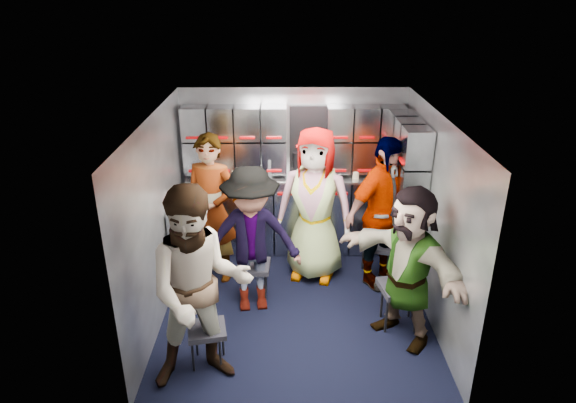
{
  "coord_description": "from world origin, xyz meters",
  "views": [
    {
      "loc": [
        -0.12,
        -4.71,
        3.29
      ],
      "look_at": [
        -0.08,
        0.35,
        1.1
      ],
      "focal_mm": 32.0,
      "sensor_mm": 36.0,
      "label": 1
    }
  ],
  "objects_px": {
    "attendant_standing": "(212,209)",
    "attendant_arc_c": "(315,205)",
    "attendant_arc_e": "(408,266)",
    "jump_seat_near_right": "(400,290)",
    "attendant_arc_a": "(200,290)",
    "jump_seat_center": "(313,241)",
    "jump_seat_mid_left": "(253,268)",
    "attendant_arc_d": "(382,213)",
    "jump_seat_mid_right": "(376,247)",
    "jump_seat_near_left": "(207,332)",
    "attendant_arc_b": "(251,241)"
  },
  "relations": [
    {
      "from": "jump_seat_near_left",
      "to": "attendant_arc_e",
      "type": "bearing_deg",
      "value": 11.77
    },
    {
      "from": "jump_seat_near_right",
      "to": "attendant_arc_c",
      "type": "bearing_deg",
      "value": 129.34
    },
    {
      "from": "attendant_arc_d",
      "to": "attendant_standing",
      "type": "bearing_deg",
      "value": 140.83
    },
    {
      "from": "attendant_arc_e",
      "to": "attendant_arc_b",
      "type": "bearing_deg",
      "value": -147.17
    },
    {
      "from": "jump_seat_center",
      "to": "attendant_arc_c",
      "type": "bearing_deg",
      "value": -90.0
    },
    {
      "from": "attendant_arc_c",
      "to": "attendant_arc_d",
      "type": "relative_size",
      "value": 1.03
    },
    {
      "from": "jump_seat_mid_right",
      "to": "attendant_arc_b",
      "type": "height_order",
      "value": "attendant_arc_b"
    },
    {
      "from": "jump_seat_near_left",
      "to": "jump_seat_near_right",
      "type": "height_order",
      "value": "jump_seat_near_right"
    },
    {
      "from": "jump_seat_center",
      "to": "jump_seat_near_right",
      "type": "relative_size",
      "value": 0.84
    },
    {
      "from": "jump_seat_mid_left",
      "to": "jump_seat_near_right",
      "type": "relative_size",
      "value": 0.89
    },
    {
      "from": "jump_seat_mid_left",
      "to": "attendant_arc_d",
      "type": "height_order",
      "value": "attendant_arc_d"
    },
    {
      "from": "attendant_arc_a",
      "to": "attendant_arc_c",
      "type": "xyz_separation_m",
      "value": [
        1.05,
        1.75,
        -0.01
      ]
    },
    {
      "from": "attendant_standing",
      "to": "attendant_arc_a",
      "type": "relative_size",
      "value": 0.95
    },
    {
      "from": "attendant_standing",
      "to": "jump_seat_mid_right",
      "type": "bearing_deg",
      "value": 16.89
    },
    {
      "from": "jump_seat_near_left",
      "to": "attendant_arc_e",
      "type": "relative_size",
      "value": 0.25
    },
    {
      "from": "attendant_arc_b",
      "to": "attendant_arc_c",
      "type": "xyz_separation_m",
      "value": [
        0.69,
        0.67,
        0.1
      ]
    },
    {
      "from": "jump_seat_near_right",
      "to": "attendant_standing",
      "type": "bearing_deg",
      "value": 154.18
    },
    {
      "from": "jump_seat_near_left",
      "to": "jump_seat_near_right",
      "type": "distance_m",
      "value": 1.96
    },
    {
      "from": "jump_seat_center",
      "to": "attendant_arc_d",
      "type": "distance_m",
      "value": 0.98
    },
    {
      "from": "jump_seat_mid_right",
      "to": "attendant_arc_b",
      "type": "distance_m",
      "value": 1.64
    },
    {
      "from": "attendant_arc_d",
      "to": "attendant_arc_e",
      "type": "relative_size",
      "value": 1.1
    },
    {
      "from": "jump_seat_mid_left",
      "to": "attendant_arc_e",
      "type": "relative_size",
      "value": 0.26
    },
    {
      "from": "jump_seat_mid_left",
      "to": "attendant_arc_a",
      "type": "xyz_separation_m",
      "value": [
        -0.36,
        -1.27,
        0.55
      ]
    },
    {
      "from": "jump_seat_center",
      "to": "attendant_arc_c",
      "type": "height_order",
      "value": "attendant_arc_c"
    },
    {
      "from": "jump_seat_center",
      "to": "attendant_arc_a",
      "type": "xyz_separation_m",
      "value": [
        -1.05,
        -1.93,
        0.57
      ]
    },
    {
      "from": "attendant_standing",
      "to": "attendant_arc_b",
      "type": "relative_size",
      "value": 1.09
    },
    {
      "from": "jump_seat_center",
      "to": "jump_seat_mid_right",
      "type": "height_order",
      "value": "jump_seat_mid_right"
    },
    {
      "from": "attendant_standing",
      "to": "attendant_arc_c",
      "type": "bearing_deg",
      "value": 17.42
    },
    {
      "from": "jump_seat_center",
      "to": "attendant_arc_e",
      "type": "distance_m",
      "value": 1.65
    },
    {
      "from": "jump_seat_near_right",
      "to": "attendant_arc_a",
      "type": "xyz_separation_m",
      "value": [
        -1.87,
        -0.75,
        0.5
      ]
    },
    {
      "from": "jump_seat_near_left",
      "to": "attendant_arc_b",
      "type": "bearing_deg",
      "value": 68.12
    },
    {
      "from": "jump_seat_mid_left",
      "to": "attendant_arc_e",
      "type": "bearing_deg",
      "value": -24.69
    },
    {
      "from": "attendant_standing",
      "to": "attendant_arc_b",
      "type": "height_order",
      "value": "attendant_standing"
    },
    {
      "from": "attendant_arc_c",
      "to": "attendant_arc_e",
      "type": "relative_size",
      "value": 1.13
    },
    {
      "from": "attendant_arc_e",
      "to": "jump_seat_near_left",
      "type": "bearing_deg",
      "value": -116.59
    },
    {
      "from": "jump_seat_mid_left",
      "to": "jump_seat_mid_right",
      "type": "height_order",
      "value": "jump_seat_mid_left"
    },
    {
      "from": "attendant_arc_c",
      "to": "attendant_arc_e",
      "type": "xyz_separation_m",
      "value": [
        0.82,
        -1.18,
        -0.11
      ]
    },
    {
      "from": "jump_seat_near_left",
      "to": "attendant_arc_b",
      "type": "distance_m",
      "value": 1.08
    },
    {
      "from": "jump_seat_center",
      "to": "attendant_arc_a",
      "type": "distance_m",
      "value": 2.27
    },
    {
      "from": "attendant_arc_c",
      "to": "attendant_arc_b",
      "type": "bearing_deg",
      "value": -121.21
    },
    {
      "from": "attendant_arc_e",
      "to": "attendant_standing",
      "type": "bearing_deg",
      "value": -158.22
    },
    {
      "from": "attendant_arc_c",
      "to": "attendant_arc_e",
      "type": "height_order",
      "value": "attendant_arc_c"
    },
    {
      "from": "attendant_arc_b",
      "to": "attendant_arc_e",
      "type": "relative_size",
      "value": 1.01
    },
    {
      "from": "jump_seat_mid_left",
      "to": "attendant_arc_c",
      "type": "xyz_separation_m",
      "value": [
        0.69,
        0.49,
        0.54
      ]
    },
    {
      "from": "jump_seat_center",
      "to": "attendant_arc_a",
      "type": "relative_size",
      "value": 0.22
    },
    {
      "from": "jump_seat_mid_left",
      "to": "jump_seat_center",
      "type": "distance_m",
      "value": 0.96
    },
    {
      "from": "attendant_standing",
      "to": "attendant_arc_e",
      "type": "xyz_separation_m",
      "value": [
        2.0,
        -1.15,
        -0.08
      ]
    },
    {
      "from": "attendant_arc_a",
      "to": "jump_seat_center",
      "type": "bearing_deg",
      "value": 48.13
    },
    {
      "from": "jump_seat_mid_right",
      "to": "attendant_arc_a",
      "type": "height_order",
      "value": "attendant_arc_a"
    },
    {
      "from": "jump_seat_mid_right",
      "to": "attendant_arc_b",
      "type": "bearing_deg",
      "value": -154.99
    }
  ]
}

